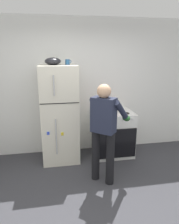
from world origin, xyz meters
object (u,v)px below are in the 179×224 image
at_px(refrigerator, 60,114).
at_px(person_cook, 105,125).
at_px(stove_range, 113,133).
at_px(coffee_mug, 68,62).
at_px(mixing_bowl, 53,61).
at_px(red_pot, 106,110).

height_order(refrigerator, person_cook, refrigerator).
bearing_deg(stove_range, person_cook, -115.25).
distance_m(coffee_mug, mixing_bowl, 0.27).
bearing_deg(refrigerator, mixing_bowl, 179.79).
height_order(refrigerator, stove_range, refrigerator).
height_order(person_cook, coffee_mug, coffee_mug).
distance_m(refrigerator, mixing_bowl, 0.98).
height_order(person_cook, mixing_bowl, mixing_bowl).
bearing_deg(mixing_bowl, coffee_mug, 10.78).
xyz_separation_m(refrigerator, stove_range, (1.06, -0.01, -0.46)).
bearing_deg(mixing_bowl, person_cook, -49.86).
distance_m(red_pot, coffee_mug, 1.16).
bearing_deg(person_cook, coffee_mug, 117.16).
xyz_separation_m(person_cook, red_pot, (0.25, 0.82, 0.01)).
xyz_separation_m(person_cook, mixing_bowl, (-0.74, 0.87, 0.93)).
bearing_deg(person_cook, stove_range, 64.75).
relative_size(stove_range, mixing_bowl, 3.19).
bearing_deg(stove_range, red_pot, -166.08).
xyz_separation_m(coffee_mug, mixing_bowl, (-0.26, -0.05, 0.02)).
height_order(stove_range, person_cook, person_cook).
relative_size(coffee_mug, mixing_bowl, 0.39).
bearing_deg(coffee_mug, person_cook, -62.84).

